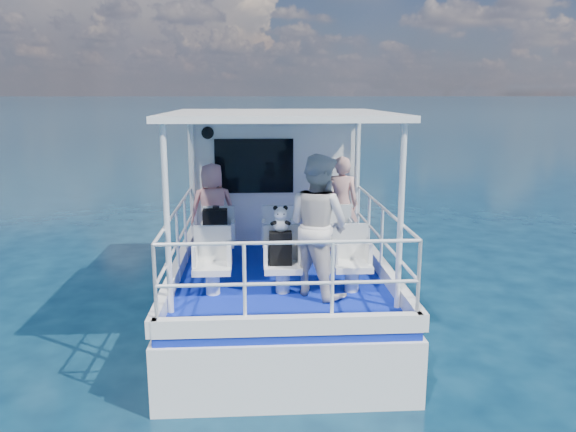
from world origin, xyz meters
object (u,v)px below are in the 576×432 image
(backpack_center, at_px, (281,248))
(passenger_stbd_aft, at_px, (318,225))
(passenger_port_fwd, at_px, (213,209))
(panda, at_px, (281,219))

(backpack_center, bearing_deg, passenger_stbd_aft, -7.15)
(passenger_stbd_aft, height_order, backpack_center, passenger_stbd_aft)
(passenger_port_fwd, bearing_deg, panda, 111.53)
(passenger_port_fwd, height_order, passenger_stbd_aft, passenger_stbd_aft)
(passenger_stbd_aft, height_order, panda, passenger_stbd_aft)
(passenger_port_fwd, distance_m, passenger_stbd_aft, 2.43)
(passenger_stbd_aft, xyz_separation_m, panda, (-0.47, 0.09, 0.07))
(passenger_stbd_aft, bearing_deg, panda, 37.70)
(backpack_center, bearing_deg, passenger_port_fwd, 117.65)
(passenger_port_fwd, height_order, panda, passenger_port_fwd)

